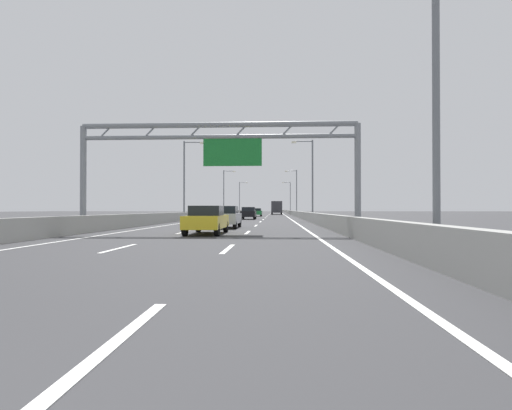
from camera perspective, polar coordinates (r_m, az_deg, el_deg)
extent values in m
plane|color=#38383A|center=(100.38, 0.96, -1.32)|extent=(260.00, 260.00, 0.00)
cube|color=white|center=(13.88, -19.07, -5.90)|extent=(0.16, 3.00, 0.01)
cube|color=white|center=(22.46, -10.43, -3.87)|extent=(0.16, 3.00, 0.01)
cube|color=white|center=(31.28, -6.63, -2.95)|extent=(0.16, 3.00, 0.01)
cube|color=white|center=(40.17, -4.51, -2.42)|extent=(0.16, 3.00, 0.01)
cube|color=white|center=(49.11, -3.15, -2.09)|extent=(0.16, 3.00, 0.01)
cube|color=white|center=(58.06, -2.22, -1.85)|extent=(0.16, 3.00, 0.01)
cube|color=white|center=(67.03, -1.54, -1.68)|extent=(0.16, 3.00, 0.01)
cube|color=white|center=(76.01, -1.01, -1.55)|extent=(0.16, 3.00, 0.01)
cube|color=white|center=(84.99, -0.60, -1.45)|extent=(0.16, 3.00, 0.01)
cube|color=white|center=(93.97, -0.27, -1.37)|extent=(0.16, 3.00, 0.01)
cube|color=white|center=(102.96, 0.01, -1.30)|extent=(0.16, 3.00, 0.01)
cube|color=white|center=(111.95, 0.24, -1.24)|extent=(0.16, 3.00, 0.01)
cube|color=white|center=(120.94, 0.44, -1.19)|extent=(0.16, 3.00, 0.01)
cube|color=white|center=(129.93, 0.60, -1.15)|extent=(0.16, 3.00, 0.01)
cube|color=white|center=(138.92, 0.75, -1.11)|extent=(0.16, 3.00, 0.01)
cube|color=white|center=(147.92, 0.88, -1.08)|extent=(0.16, 3.00, 0.01)
cube|color=white|center=(156.91, 1.00, -1.05)|extent=(0.16, 3.00, 0.01)
cube|color=white|center=(4.33, -19.42, -17.97)|extent=(0.16, 3.00, 0.01)
cube|color=white|center=(12.98, -4.07, -6.30)|extent=(0.16, 3.00, 0.01)
cube|color=white|center=(21.91, -1.21, -3.96)|extent=(0.16, 3.00, 0.01)
cube|color=white|center=(30.89, -0.02, -2.98)|extent=(0.16, 3.00, 0.01)
cube|color=white|center=(39.87, 0.64, -2.44)|extent=(0.16, 3.00, 0.01)
cube|color=white|center=(48.86, 1.05, -2.10)|extent=(0.16, 3.00, 0.01)
cube|color=white|center=(57.86, 1.33, -1.86)|extent=(0.16, 3.00, 0.01)
cube|color=white|center=(66.85, 1.54, -1.69)|extent=(0.16, 3.00, 0.01)
cube|color=white|center=(75.85, 1.70, -1.56)|extent=(0.16, 3.00, 0.01)
cube|color=white|center=(84.84, 1.83, -1.45)|extent=(0.16, 3.00, 0.01)
cube|color=white|center=(93.84, 1.93, -1.37)|extent=(0.16, 3.00, 0.01)
cube|color=white|center=(102.84, 2.01, -1.30)|extent=(0.16, 3.00, 0.01)
cube|color=white|center=(111.84, 2.08, -1.24)|extent=(0.16, 3.00, 0.01)
cube|color=white|center=(120.84, 2.14, -1.19)|extent=(0.16, 3.00, 0.01)
cube|color=white|center=(129.84, 2.19, -1.15)|extent=(0.16, 3.00, 0.01)
cube|color=white|center=(138.83, 2.24, -1.11)|extent=(0.16, 3.00, 0.01)
cube|color=white|center=(147.83, 2.28, -1.08)|extent=(0.16, 3.00, 0.01)
cube|color=white|center=(156.83, 2.31, -1.05)|extent=(0.16, 3.00, 0.01)
cube|color=white|center=(88.75, -2.69, -1.41)|extent=(0.16, 176.00, 0.01)
cube|color=white|center=(88.35, 4.11, -1.42)|extent=(0.16, 176.00, 0.01)
cube|color=#9E9E99|center=(110.80, -2.43, -1.00)|extent=(0.45, 220.00, 0.95)
cube|color=#9E9E99|center=(110.38, 4.72, -1.00)|extent=(0.45, 220.00, 0.95)
cylinder|color=gray|center=(25.63, -23.56, 3.50)|extent=(0.36, 0.36, 6.20)
cylinder|color=gray|center=(23.43, 14.40, 3.84)|extent=(0.36, 0.36, 6.20)
cylinder|color=gray|center=(23.65, -5.46, 11.38)|extent=(16.06, 0.32, 0.32)
cylinder|color=gray|center=(23.51, -5.46, 9.71)|extent=(16.06, 0.26, 0.26)
cylinder|color=gray|center=(25.41, -20.80, 9.77)|extent=(0.74, 0.10, 0.74)
cylinder|color=gray|center=(24.48, -14.96, 10.15)|extent=(0.74, 0.10, 0.74)
cylinder|color=gray|center=(23.81, -8.71, 10.45)|extent=(0.74, 0.10, 0.74)
cylinder|color=gray|center=(23.42, -2.17, 10.62)|extent=(0.74, 0.10, 0.74)
cylinder|color=gray|center=(23.35, 4.51, 10.66)|extent=(0.74, 0.10, 0.74)
cylinder|color=gray|center=(23.57, 11.14, 10.56)|extent=(0.74, 0.10, 0.74)
cube|color=#19752D|center=(23.26, -3.39, 7.58)|extent=(3.40, 0.12, 1.60)
cylinder|color=slate|center=(12.27, 24.43, 15.80)|extent=(0.20, 0.20, 9.50)
cylinder|color=slate|center=(48.67, -10.28, 3.50)|extent=(0.20, 0.20, 9.50)
cylinder|color=slate|center=(48.97, -9.00, 8.89)|extent=(2.20, 0.12, 0.12)
cube|color=#F2EAC6|center=(48.74, -7.72, 8.81)|extent=(0.56, 0.28, 0.20)
cylinder|color=slate|center=(47.59, 8.12, 3.58)|extent=(0.20, 0.20, 9.50)
cylinder|color=slate|center=(48.06, 6.79, 9.07)|extent=(2.20, 0.12, 0.12)
cube|color=#F2EAC6|center=(47.98, 5.46, 8.96)|extent=(0.56, 0.28, 0.20)
cylinder|color=slate|center=(84.39, -4.65, 1.77)|extent=(0.20, 0.20, 9.50)
cylinder|color=slate|center=(84.57, -3.91, 4.89)|extent=(2.20, 0.12, 0.12)
cube|color=#F2EAC6|center=(84.44, -3.17, 4.83)|extent=(0.56, 0.28, 0.20)
cylinder|color=slate|center=(83.78, 5.85, 1.79)|extent=(0.20, 0.20, 9.50)
cylinder|color=slate|center=(84.04, 5.10, 4.92)|extent=(2.20, 0.12, 0.12)
cube|color=#F2EAC6|center=(84.00, 4.34, 4.85)|extent=(0.56, 0.28, 0.20)
cylinder|color=slate|center=(120.47, -2.39, 1.06)|extent=(0.20, 0.20, 9.50)
cylinder|color=slate|center=(120.60, -1.87, 3.25)|extent=(2.20, 0.12, 0.12)
cube|color=#F2EAC6|center=(120.50, -1.34, 3.21)|extent=(0.56, 0.28, 0.20)
cylinder|color=slate|center=(120.04, 4.95, 1.07)|extent=(0.20, 0.20, 9.50)
cylinder|color=slate|center=(120.23, 4.43, 3.26)|extent=(2.20, 0.12, 0.12)
cube|color=#F2EAC6|center=(120.20, 3.90, 3.22)|extent=(0.56, 0.28, 0.20)
cube|color=#1E7A38|center=(70.12, 0.04, -1.10)|extent=(1.90, 4.30, 0.67)
cube|color=black|center=(69.83, 0.03, -0.66)|extent=(1.67, 1.96, 0.43)
cylinder|color=black|center=(71.77, -0.56, -1.36)|extent=(0.22, 0.64, 0.64)
cylinder|color=black|center=(71.69, 0.78, -1.36)|extent=(0.22, 0.64, 0.64)
cylinder|color=black|center=(68.58, -0.72, -1.40)|extent=(0.22, 0.64, 0.64)
cylinder|color=black|center=(68.49, 0.68, -1.40)|extent=(0.22, 0.64, 0.64)
cube|color=#A8ADB2|center=(27.42, -4.26, -1.92)|extent=(1.71, 4.35, 0.68)
cube|color=black|center=(26.97, -4.37, -0.69)|extent=(1.51, 1.97, 0.50)
cylinder|color=black|center=(29.14, -5.32, -2.50)|extent=(0.22, 0.64, 0.64)
cylinder|color=black|center=(28.97, -2.39, -2.52)|extent=(0.22, 0.64, 0.64)
cylinder|color=black|center=(25.93, -6.34, -2.74)|extent=(0.22, 0.64, 0.64)
cylinder|color=black|center=(25.73, -3.06, -2.76)|extent=(0.22, 0.64, 0.64)
cube|color=black|center=(50.20, -1.07, -1.29)|extent=(1.78, 4.25, 0.72)
cube|color=black|center=(49.99, -1.08, -0.59)|extent=(1.57, 2.03, 0.51)
cylinder|color=black|center=(51.83, -1.81, -1.66)|extent=(0.22, 0.64, 0.64)
cylinder|color=black|center=(51.73, -0.08, -1.66)|extent=(0.22, 0.64, 0.64)
cylinder|color=black|center=(48.69, -2.11, -1.73)|extent=(0.22, 0.64, 0.64)
cylinder|color=black|center=(48.58, -0.27, -1.73)|extent=(0.22, 0.64, 0.64)
cube|color=orange|center=(130.84, -0.13, -0.87)|extent=(1.79, 4.65, 0.61)
cube|color=black|center=(130.76, -0.14, -0.65)|extent=(1.57, 1.92, 0.43)
cylinder|color=black|center=(132.66, -0.43, -1.00)|extent=(0.22, 0.64, 0.64)
cylinder|color=black|center=(132.58, 0.25, -1.00)|extent=(0.22, 0.64, 0.64)
cylinder|color=black|center=(129.11, -0.52, -1.01)|extent=(0.22, 0.64, 0.64)
cylinder|color=black|center=(129.03, 0.17, -1.01)|extent=(0.22, 0.64, 0.64)
cube|color=silver|center=(106.17, -0.98, -0.92)|extent=(1.78, 4.67, 0.70)
cube|color=black|center=(106.42, -0.97, -0.61)|extent=(1.57, 1.91, 0.43)
cylinder|color=black|center=(108.01, -1.33, -1.10)|extent=(0.22, 0.64, 0.64)
cylinder|color=black|center=(107.90, -0.50, -1.10)|extent=(0.22, 0.64, 0.64)
cylinder|color=black|center=(104.45, -1.47, -1.12)|extent=(0.22, 0.64, 0.64)
cylinder|color=black|center=(104.34, -0.62, -1.12)|extent=(0.22, 0.64, 0.64)
cube|color=yellow|center=(20.78, -7.06, -2.38)|extent=(1.77, 4.42, 0.65)
cube|color=black|center=(20.64, -7.12, -0.81)|extent=(1.55, 1.83, 0.50)
cylinder|color=black|center=(22.57, -8.27, -3.06)|extent=(0.22, 0.64, 0.64)
cylinder|color=black|center=(22.32, -4.36, -3.09)|extent=(0.22, 0.64, 0.64)
cylinder|color=black|center=(19.32, -10.17, -3.48)|extent=(0.22, 0.64, 0.64)
cylinder|color=black|center=(19.04, -5.63, -3.53)|extent=(0.22, 0.64, 0.64)
cube|color=red|center=(117.48, -0.50, -0.90)|extent=(1.75, 4.44, 0.64)
cube|color=black|center=(117.05, -0.51, -0.62)|extent=(1.54, 2.00, 0.51)
cylinder|color=black|center=(119.20, -0.82, -1.05)|extent=(0.22, 0.64, 0.64)
cylinder|color=black|center=(119.11, -0.08, -1.05)|extent=(0.22, 0.64, 0.64)
cylinder|color=black|center=(115.87, -0.92, -1.06)|extent=(0.22, 0.64, 0.64)
cylinder|color=black|center=(115.78, -0.17, -1.06)|extent=(0.22, 0.64, 0.64)
cube|color=silver|center=(96.80, 2.99, -0.47)|extent=(2.47, 2.45, 1.99)
cube|color=#333338|center=(92.32, 2.99, -0.28)|extent=(2.47, 6.11, 2.61)
cylinder|color=black|center=(97.14, 2.34, -1.06)|extent=(0.28, 0.96, 0.96)
cylinder|color=black|center=(97.14, 3.63, -1.06)|extent=(0.28, 0.96, 0.96)
cylinder|color=black|center=(90.67, 2.30, -1.10)|extent=(0.28, 0.96, 0.96)
cylinder|color=black|center=(90.67, 3.69, -1.09)|extent=(0.28, 0.96, 0.96)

